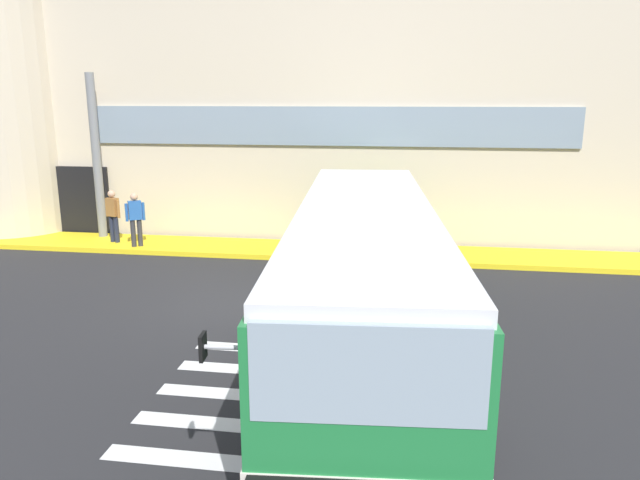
% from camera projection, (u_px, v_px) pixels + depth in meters
% --- Properties ---
extents(ground_plane, '(80.00, 90.00, 0.02)m').
position_uv_depth(ground_plane, '(243.00, 304.00, 13.75)').
color(ground_plane, '#232326').
rests_on(ground_plane, ground).
extents(bay_paint_stripes, '(4.40, 3.96, 0.01)m').
position_uv_depth(bay_paint_stripes, '(291.00, 398.00, 9.41)').
color(bay_paint_stripes, silver).
rests_on(bay_paint_stripes, ground).
extents(terminal_building, '(23.26, 13.80, 8.20)m').
position_uv_depth(terminal_building, '(302.00, 112.00, 24.06)').
color(terminal_building, beige).
rests_on(terminal_building, ground).
extents(boarding_curb, '(25.46, 2.00, 0.15)m').
position_uv_depth(boarding_curb, '(285.00, 250.00, 18.34)').
color(boarding_curb, yellow).
rests_on(boarding_curb, ground).
extents(entry_support_column, '(0.28, 0.28, 5.29)m').
position_uv_depth(entry_support_column, '(96.00, 157.00, 19.20)').
color(entry_support_column, slate).
rests_on(entry_support_column, boarding_curb).
extents(bus_main_foreground, '(3.51, 12.08, 2.70)m').
position_uv_depth(bus_main_foreground, '(365.00, 275.00, 11.43)').
color(bus_main_foreground, '#1E7238').
rests_on(bus_main_foreground, ground).
extents(passenger_near_column, '(0.56, 0.33, 1.68)m').
position_uv_depth(passenger_near_column, '(113.00, 214.00, 18.79)').
color(passenger_near_column, '#1E2338').
rests_on(passenger_near_column, boarding_curb).
extents(passenger_by_doorway, '(0.52, 0.49, 1.68)m').
position_uv_depth(passenger_by_doorway, '(135.00, 216.00, 18.27)').
color(passenger_by_doorway, '#2D2D33').
rests_on(passenger_by_doorway, boarding_curb).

